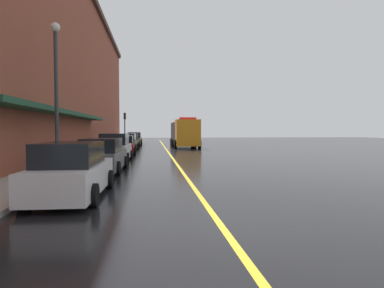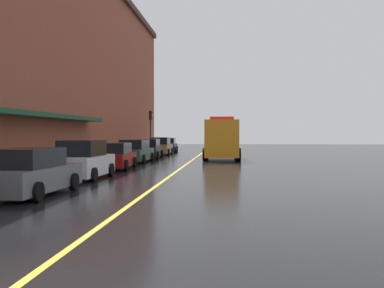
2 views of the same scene
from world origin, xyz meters
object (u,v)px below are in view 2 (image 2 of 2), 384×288
Objects in this scene: parked_car_7 at (168,145)px; parking_meter_2 at (156,143)px; parked_car_1 at (31,173)px; parked_car_4 at (135,152)px; parking_meter_3 at (126,147)px; traffic_light_near at (151,123)px; parked_car_3 at (115,157)px; parked_car_5 at (149,149)px; parked_car_2 at (83,161)px; utility_truck at (222,139)px; parking_meter_1 at (82,152)px; parking_meter_0 at (145,144)px; parked_car_6 at (161,146)px.

parking_meter_2 is at bearing 101.71° from parked_car_7.
parked_car_1 is 17.59m from parked_car_4.
traffic_light_near is at bearing 89.68° from parking_meter_3.
parked_car_5 is (-0.04, 11.66, 0.03)m from parked_car_3.
parked_car_3 is at bearing 1.31° from parked_car_2.
utility_truck is 5.90× the size of parking_meter_1.
parking_meter_3 is (0.00, -14.33, 0.00)m from parking_meter_2.
parking_meter_0 and parking_meter_2 have the same top height.
utility_truck is 7.85m from parking_meter_3.
parked_car_2 is 5.71m from parked_car_3.
parked_car_5 is at bearing -80.76° from traffic_light_near.
parking_meter_1 is at bearing 174.88° from parked_car_6.
traffic_light_near is at bearing 158.63° from parked_car_7.
parked_car_6 is at bearing -140.43° from utility_truck.
parked_car_2 is 3.22× the size of parking_meter_0.
parked_car_6 is at bearing 16.97° from parking_meter_0.
parking_meter_1 is at bearing -90.00° from parking_meter_0.
utility_truck reaches higher than parking_meter_3.
parked_car_6 is at bearing 1.73° from parked_car_1.
parked_car_5 is 0.98× the size of traffic_light_near.
parked_car_5 is at bearing -99.57° from utility_truck.
traffic_light_near is at bearing -141.90° from utility_truck.
parked_car_1 is 0.63× the size of utility_truck.
utility_truck is at bearing -99.14° from parked_car_5.
parking_meter_2 is at bearing 91.03° from traffic_light_near.
parked_car_7 is at bearing 86.91° from parking_meter_1.
parked_car_2 is 17.37m from parked_car_5.
parked_car_7 is 4.66m from traffic_light_near.
parked_car_5 is 11.84m from parking_meter_2.
parked_car_5 is at bearing 61.25° from parking_meter_3.
parked_car_4 is 3.67× the size of parking_meter_3.
parked_car_5 is at bearing 1.52° from parked_car_2.
parked_car_1 reaches higher than parking_meter_2.
utility_truck reaches higher than parked_car_2.
parked_car_6 is 5.73m from parking_meter_2.
utility_truck is at bearing 12.38° from parking_meter_3.
parked_car_1 reaches higher than parked_car_3.
parking_meter_3 is at bearing -90.00° from parking_meter_0.
parking_meter_1 is at bearing 10.31° from parked_car_1.
parked_car_5 is (-0.02, 17.37, -0.08)m from parked_car_2.
parking_meter_0 is (-1.44, 23.14, 0.21)m from parked_car_2.
parked_car_4 is at bearing 80.28° from parking_meter_1.
utility_truck is (6.27, -13.00, 0.87)m from parked_car_7.
parked_car_1 and parked_car_5 have the same top height.
parked_car_3 is 12.44m from utility_truck.
parking_meter_0 and parking_meter_3 have the same top height.
parked_car_5 is 3.16× the size of parking_meter_0.
parking_meter_1 is (0.00, -19.11, 0.00)m from parking_meter_0.
utility_truck is at bearing -139.92° from parked_car_6.
parking_meter_2 is at bearing 6.29° from parked_car_4.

